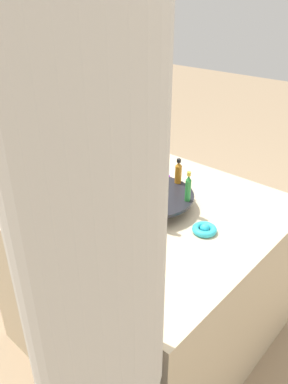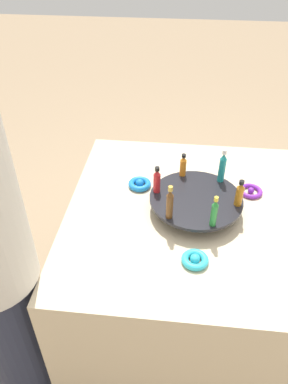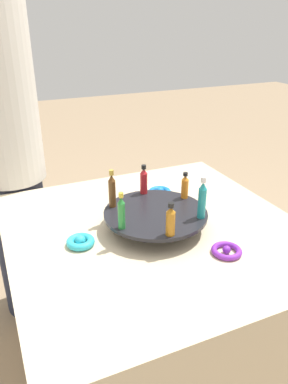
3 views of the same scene
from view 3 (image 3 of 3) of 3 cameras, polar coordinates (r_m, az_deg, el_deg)
ground_plane at (r=1.79m, az=1.41°, el=-25.59°), size 12.00×12.00×0.00m
party_table at (r=1.53m, az=1.55°, el=-17.08°), size 1.00×1.00×0.71m
display_stand at (r=1.29m, az=1.76°, el=-3.76°), size 0.36×0.36×0.06m
bottle_teal at (r=1.23m, az=8.86°, el=-1.09°), size 0.03×0.03×0.15m
bottle_orange at (r=1.37m, az=6.25°, el=0.88°), size 0.03×0.03×0.10m
bottle_red at (r=1.39m, az=-0.04°, el=1.78°), size 0.03×0.03×0.11m
bottle_brown at (r=1.29m, az=-4.89°, el=0.30°), size 0.03×0.03×0.14m
bottle_green at (r=1.16m, az=-3.46°, el=-3.08°), size 0.02×0.02×0.12m
bottle_amber at (r=1.13m, az=4.07°, el=-4.34°), size 0.03×0.03×0.11m
ribbon_bow_teal at (r=1.23m, az=-9.62°, el=-7.51°), size 0.09×0.09×0.03m
ribbon_bow_purple at (r=1.21m, az=12.47°, el=-8.72°), size 0.10×0.10×0.03m
ribbon_bow_blue at (r=1.54m, az=2.42°, el=-0.01°), size 0.10×0.10×0.04m
person_figure at (r=1.74m, az=-20.01°, el=6.56°), size 0.29×0.29×1.73m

